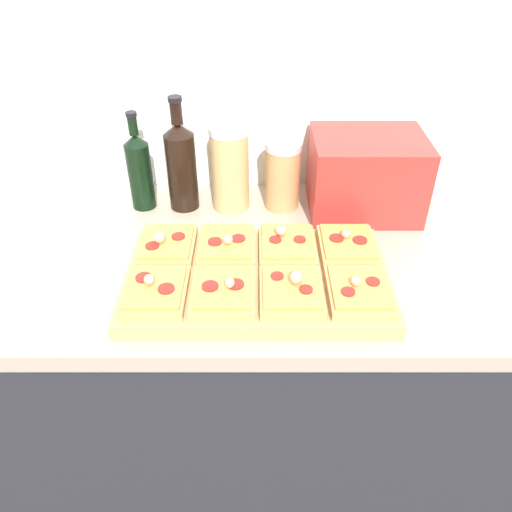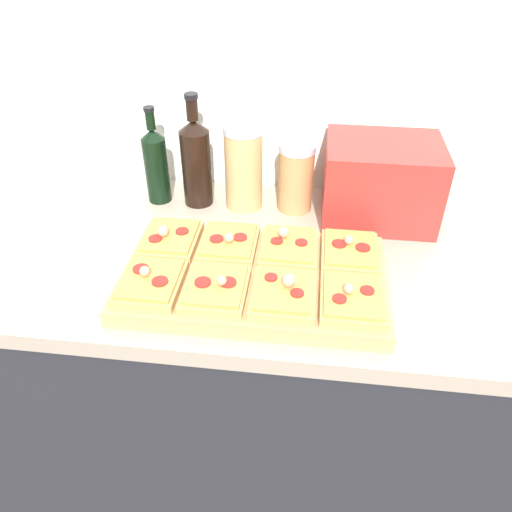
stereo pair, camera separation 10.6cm
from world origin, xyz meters
name	(u,v)px [view 1 (the left image)]	position (x,y,z in m)	size (l,w,h in m)	color
wall_back	(260,63)	(0.00, 0.67, 1.25)	(6.00, 0.06, 2.50)	silver
kitchen_counter	(260,377)	(0.00, 0.32, 0.46)	(2.63, 0.67, 0.92)	#232328
cutting_board	(256,279)	(-0.01, 0.19, 0.94)	(0.55, 0.33, 0.04)	tan
pizza_slice_back_left	(165,245)	(-0.21, 0.27, 0.97)	(0.12, 0.15, 0.05)	tan
pizza_slice_back_midleft	(226,245)	(-0.08, 0.27, 0.97)	(0.12, 0.15, 0.05)	tan
pizza_slice_back_midright	(286,245)	(0.05, 0.27, 0.97)	(0.12, 0.15, 0.05)	tan
pizza_slice_back_right	(346,245)	(0.19, 0.27, 0.97)	(0.12, 0.15, 0.05)	tan
pizza_slice_front_left	(154,291)	(-0.21, 0.11, 0.97)	(0.12, 0.15, 0.05)	tan
pizza_slice_front_midleft	(222,291)	(-0.08, 0.11, 0.97)	(0.12, 0.15, 0.05)	tan
pizza_slice_front_midright	(290,291)	(0.06, 0.11, 0.97)	(0.12, 0.15, 0.06)	tan
pizza_slice_front_right	(358,291)	(0.19, 0.11, 0.97)	(0.12, 0.15, 0.05)	tan
olive_oil_bottle	(138,170)	(-0.31, 0.52, 1.03)	(0.06, 0.06, 0.26)	black
wine_bottle	(180,165)	(-0.21, 0.52, 1.04)	(0.08, 0.08, 0.30)	black
grain_jar_tall	(229,168)	(-0.08, 0.52, 1.03)	(0.10, 0.10, 0.22)	tan
grain_jar_short	(281,175)	(0.05, 0.52, 1.01)	(0.09, 0.09, 0.18)	#AD7F4C
toaster_oven	(365,174)	(0.27, 0.51, 1.02)	(0.30, 0.22, 0.20)	red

